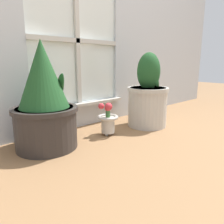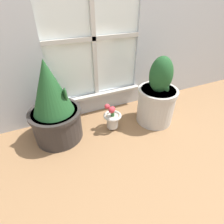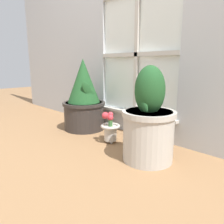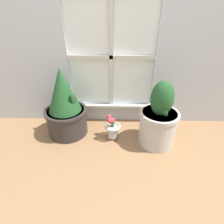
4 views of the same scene
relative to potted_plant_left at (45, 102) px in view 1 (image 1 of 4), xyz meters
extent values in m
plane|color=olive|center=(0.45, -0.30, -0.31)|extent=(10.00, 10.00, 0.00)
cube|color=#B2B7BC|center=(1.76, 0.27, 0.94)|extent=(1.77, 0.05, 2.50)
cube|color=#B2B7BC|center=(0.45, 0.27, -0.20)|extent=(0.86, 0.05, 0.21)
cube|color=white|center=(0.45, 0.28, 0.42)|extent=(0.86, 0.02, 1.03)
cube|color=#BCB7AD|center=(0.45, 0.26, 0.42)|extent=(0.04, 0.02, 1.03)
cube|color=#BCB7AD|center=(0.45, 0.26, 0.42)|extent=(0.86, 0.02, 0.04)
cube|color=#BCB7AD|center=(0.45, 0.23, -0.11)|extent=(0.92, 0.06, 0.02)
cylinder|color=#2D2826|center=(0.00, 0.00, -0.17)|extent=(0.40, 0.40, 0.27)
cylinder|color=#2D2826|center=(0.00, 0.00, -0.05)|extent=(0.42, 0.42, 0.03)
cylinder|color=#38281E|center=(0.00, 0.00, -0.04)|extent=(0.37, 0.37, 0.01)
cone|color=#1E4C23|center=(0.00, 0.00, 0.18)|extent=(0.32, 0.32, 0.42)
ellipsoid|color=#1E4C23|center=(0.10, -0.01, 0.07)|extent=(0.05, 0.21, 0.26)
cylinder|color=#B7B2A8|center=(0.89, -0.14, -0.14)|extent=(0.34, 0.34, 0.34)
cylinder|color=#B7B2A8|center=(0.89, -0.14, 0.02)|extent=(0.36, 0.36, 0.03)
cylinder|color=#38281E|center=(0.89, -0.14, 0.03)|extent=(0.31, 0.31, 0.01)
ellipsoid|color=#1E4C23|center=(0.89, -0.14, 0.17)|extent=(0.20, 0.20, 0.32)
ellipsoid|color=#1E4C23|center=(0.89, -0.21, 0.11)|extent=(0.14, 0.04, 0.16)
sphere|color=#BCB7AD|center=(0.47, -0.05, -0.30)|extent=(0.02, 0.02, 0.02)
sphere|color=#BCB7AD|center=(0.44, -0.10, -0.30)|extent=(0.02, 0.02, 0.02)
sphere|color=#BCB7AD|center=(0.50, -0.10, -0.30)|extent=(0.02, 0.02, 0.02)
cylinder|color=#BCB7AD|center=(0.47, -0.09, -0.23)|extent=(0.10, 0.10, 0.12)
torus|color=#BCB7AD|center=(0.47, -0.09, -0.17)|extent=(0.16, 0.16, 0.02)
cylinder|color=#386633|center=(0.47, -0.09, -0.13)|extent=(0.03, 0.03, 0.07)
sphere|color=#C6333D|center=(0.47, -0.09, -0.09)|extent=(0.05, 0.05, 0.05)
sphere|color=#C6333D|center=(0.43, -0.05, -0.08)|extent=(0.05, 0.05, 0.05)
sphere|color=#C6333D|center=(0.44, -0.12, -0.07)|extent=(0.06, 0.06, 0.06)
camera|label=1|loc=(-0.63, -1.30, 0.25)|focal=35.00mm
camera|label=2|loc=(-0.04, -1.23, 0.77)|focal=28.00mm
camera|label=3|loc=(1.73, -1.28, 0.33)|focal=35.00mm
camera|label=4|loc=(0.50, -1.48, 0.85)|focal=28.00mm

